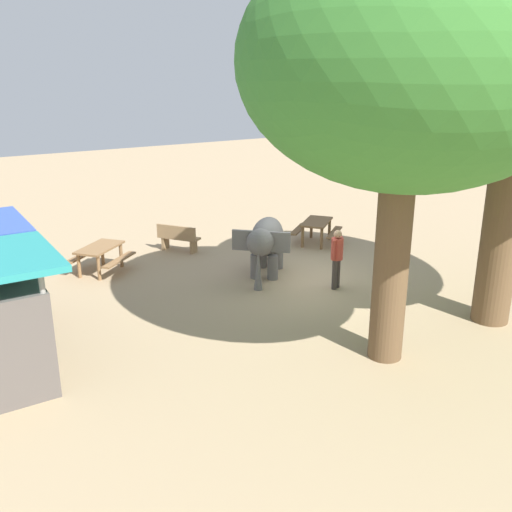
% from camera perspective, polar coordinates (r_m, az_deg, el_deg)
% --- Properties ---
extents(ground_plane, '(60.00, 60.00, 0.00)m').
position_cam_1_polar(ground_plane, '(15.89, 4.93, -2.53)').
color(ground_plane, tan).
extents(elephant, '(2.20, 2.18, 1.63)m').
position_cam_1_polar(elephant, '(15.93, 0.99, 1.54)').
color(elephant, slate).
rests_on(elephant, ground_plane).
extents(person_handler, '(0.32, 0.47, 1.62)m').
position_cam_1_polar(person_handler, '(15.17, 8.12, 0.14)').
color(person_handler, '#3F3833').
rests_on(person_handler, ground_plane).
extents(shade_tree_secondary, '(6.45, 5.92, 8.03)m').
position_cam_1_polar(shade_tree_secondary, '(10.78, 14.93, 18.17)').
color(shade_tree_secondary, brown).
rests_on(shade_tree_secondary, ground_plane).
extents(wooden_bench, '(1.38, 1.12, 0.88)m').
position_cam_1_polar(wooden_bench, '(18.46, -7.83, 1.87)').
color(wooden_bench, '#9E7A51').
rests_on(wooden_bench, ground_plane).
extents(picnic_table_near, '(2.09, 2.09, 0.78)m').
position_cam_1_polar(picnic_table_near, '(19.23, 6.09, 2.96)').
color(picnic_table_near, brown).
rests_on(picnic_table_near, ground_plane).
extents(picnic_table_far, '(2.10, 2.10, 0.78)m').
position_cam_1_polar(picnic_table_far, '(16.95, -15.40, 0.31)').
color(picnic_table_far, olive).
rests_on(picnic_table_far, ground_plane).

